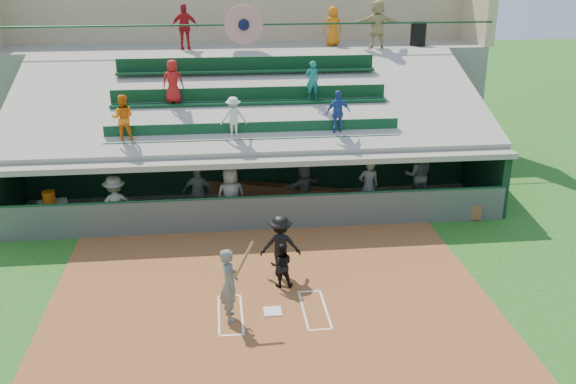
{
  "coord_description": "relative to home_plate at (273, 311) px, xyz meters",
  "views": [
    {
      "loc": [
        -1.15,
        -13.5,
        8.16
      ],
      "look_at": [
        0.77,
        3.5,
        1.8
      ],
      "focal_mm": 40.0,
      "sensor_mm": 36.0,
      "label": 1
    }
  ],
  "objects": [
    {
      "name": "home_plate",
      "position": [
        0.0,
        0.0,
        0.0
      ],
      "size": [
        0.43,
        0.43,
        0.03
      ],
      "primitive_type": "cube",
      "color": "silver",
      "rests_on": "dirt_slab"
    },
    {
      "name": "white_table",
      "position": [
        -6.42,
        6.05,
        0.39
      ],
      "size": [
        1.03,
        0.87,
        0.77
      ],
      "primitive_type": "cube",
      "rotation": [
        0.0,
        0.0,
        0.26
      ],
      "color": "white",
      "rests_on": "dugout_floor"
    },
    {
      "name": "batter_at_plate",
      "position": [
        -1.03,
        -0.14,
        0.89
      ],
      "size": [
        0.9,
        0.78,
        1.95
      ],
      "color": "#575A55",
      "rests_on": "dirt_slab"
    },
    {
      "name": "dugout_player_d",
      "position": [
        1.65,
        6.6,
        0.78
      ],
      "size": [
        1.48,
        1.1,
        1.55
      ],
      "primitive_type": "imported",
      "rotation": [
        0.0,
        0.0,
        3.65
      ],
      "color": "#555853",
      "rests_on": "dugout_floor"
    },
    {
      "name": "dirt_slab",
      "position": [
        0.0,
        0.5,
        -0.03
      ],
      "size": [
        11.0,
        9.0,
        0.02
      ],
      "primitive_type": "cube",
      "color": "brown",
      "rests_on": "ground"
    },
    {
      "name": "catcher",
      "position": [
        0.35,
        1.28,
        0.59
      ],
      "size": [
        0.61,
        0.49,
        1.2
      ],
      "primitive_type": "imported",
      "rotation": [
        0.0,
        0.0,
        3.09
      ],
      "color": "black",
      "rests_on": "dirt_slab"
    },
    {
      "name": "water_cooler",
      "position": [
        -6.5,
        5.97,
        0.98
      ],
      "size": [
        0.39,
        0.39,
        0.39
      ],
      "primitive_type": "cylinder",
      "color": "orange",
      "rests_on": "white_table"
    },
    {
      "name": "dugout_player_b",
      "position": [
        -1.84,
        6.1,
        0.89
      ],
      "size": [
        1.1,
        0.61,
        1.77
      ],
      "primitive_type": "imported",
      "rotation": [
        0.0,
        0.0,
        2.96
      ],
      "color": "#62645F",
      "rests_on": "dugout_floor"
    },
    {
      "name": "dugout_floor",
      "position": [
        0.0,
        6.75,
        -0.02
      ],
      "size": [
        16.0,
        3.5,
        0.04
      ],
      "primitive_type": "cube",
      "color": "gray",
      "rests_on": "ground"
    },
    {
      "name": "dugout_player_a",
      "position": [
        -4.36,
        5.23,
        0.93
      ],
      "size": [
        1.32,
        0.96,
        1.84
      ],
      "primitive_type": "imported",
      "rotation": [
        0.0,
        0.0,
        3.39
      ],
      "color": "#545652",
      "rests_on": "dugout_floor"
    },
    {
      "name": "concourse_staff_b",
      "position": [
        3.7,
        13.09,
        5.36
      ],
      "size": [
        0.84,
        0.61,
        1.59
      ],
      "primitive_type": "imported",
      "rotation": [
        0.0,
        0.0,
        3.29
      ],
      "color": "orange",
      "rests_on": "concourse_slab"
    },
    {
      "name": "concourse_staff_a",
      "position": [
        -2.28,
        12.59,
        5.45
      ],
      "size": [
        1.04,
        0.44,
        1.76
      ],
      "primitive_type": "imported",
      "rotation": [
        0.0,
        0.0,
        3.13
      ],
      "color": "red",
      "rests_on": "concourse_slab"
    },
    {
      "name": "grandstand",
      "position": [
        -0.01,
        10.51,
        2.23
      ],
      "size": [
        20.4,
        10.4,
        7.8
      ],
      "color": "#505650",
      "rests_on": "ground"
    },
    {
      "name": "concourse_staff_c",
      "position": [
        5.32,
        12.16,
        5.51
      ],
      "size": [
        1.77,
        0.61,
        1.89
      ],
      "primitive_type": "imported",
      "rotation": [
        0.0,
        0.0,
        3.17
      ],
      "color": "tan",
      "rests_on": "concourse_slab"
    },
    {
      "name": "ground",
      "position": [
        0.0,
        0.0,
        -0.04
      ],
      "size": [
        100.0,
        100.0,
        0.0
      ],
      "primitive_type": "plane",
      "color": "#1E5618",
      "rests_on": "ground"
    },
    {
      "name": "trash_bin",
      "position": [
        7.21,
        12.72,
        5.04
      ],
      "size": [
        0.64,
        0.64,
        0.95
      ],
      "primitive_type": "cylinder",
      "color": "black",
      "rests_on": "concourse_slab"
    },
    {
      "name": "dugout_player_c",
      "position": [
        -0.83,
        5.43,
        0.97
      ],
      "size": [
        1.06,
        0.82,
        1.93
      ],
      "primitive_type": "imported",
      "rotation": [
        0.0,
        0.0,
        3.38
      ],
      "color": "#5D5F5A",
      "rests_on": "dugout_floor"
    },
    {
      "name": "home_umpire",
      "position": [
        0.39,
        1.95,
        0.83
      ],
      "size": [
        1.13,
        0.7,
        1.69
      ],
      "primitive_type": "imported",
      "rotation": [
        0.0,
        0.0,
        3.07
      ],
      "color": "black",
      "rests_on": "dirt_slab"
    },
    {
      "name": "dugout_player_e",
      "position": [
        3.71,
        5.95,
        0.94
      ],
      "size": [
        0.68,
        0.45,
        1.86
      ],
      "primitive_type": "imported",
      "rotation": [
        0.0,
        0.0,
        3.15
      ],
      "color": "#5A5D57",
      "rests_on": "dugout_floor"
    },
    {
      "name": "concourse_slab",
      "position": [
        0.0,
        13.5,
        2.26
      ],
      "size": [
        20.0,
        3.0,
        4.6
      ],
      "primitive_type": "cube",
      "color": "gray",
      "rests_on": "ground"
    },
    {
      "name": "dugout_player_f",
      "position": [
        5.65,
        6.76,
        0.98
      ],
      "size": [
        1.07,
        0.9,
        1.95
      ],
      "primitive_type": "imported",
      "rotation": [
        0.0,
        0.0,
        2.96
      ],
      "color": "#5E605B",
      "rests_on": "dugout_floor"
    },
    {
      "name": "batters_box_chalk",
      "position": [
        0.0,
        0.0,
        -0.01
      ],
      "size": [
        2.65,
        1.85,
        0.01
      ],
      "color": "white",
      "rests_on": "dirt_slab"
    },
    {
      "name": "dugout_bench",
      "position": [
        -0.18,
        8.07,
        0.25
      ],
      "size": [
        15.16,
        6.44,
        0.48
      ],
      "primitive_type": "cube",
      "rotation": [
        0.0,
        0.0,
        -0.38
      ],
      "color": "brown",
      "rests_on": "dugout_floor"
    }
  ]
}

